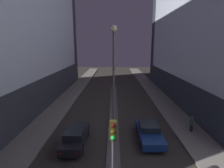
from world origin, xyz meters
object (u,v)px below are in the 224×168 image
Objects in this scene: car_right_lane at (149,132)px; pedestrian_on_right_sidewalk at (192,124)px; traffic_light_near at (113,147)px; traffic_light_far at (114,73)px; traffic_light_mid at (114,90)px; street_lamp at (114,69)px; car_left_lane at (75,137)px.

pedestrian_on_right_sidewalk is at bearing 16.91° from car_right_lane.
traffic_light_near and traffic_light_far have the same top height.
traffic_light_mid reaches higher than pedestrian_on_right_sidewalk.
street_lamp is at bearing 90.00° from traffic_light_near.
car_right_lane is (3.18, -3.90, -2.90)m from traffic_light_mid.
pedestrian_on_right_sidewalk is (7.51, -13.99, -2.70)m from traffic_light_far.
car_left_lane is 0.97× the size of car_right_lane.
traffic_light_far is 1.05× the size of car_left_lane.
traffic_light_near is 0.50× the size of street_lamp.
car_right_lane is (6.36, 1.00, -0.03)m from car_left_lane.
car_right_lane is (3.18, 7.07, -2.90)m from traffic_light_near.
traffic_light_near is 22.39m from traffic_light_far.
traffic_light_far is 16.36m from street_lamp.
traffic_light_mid is 1.05× the size of car_left_lane.
traffic_light_far is (0.00, 11.42, 0.00)m from traffic_light_mid.
street_lamp is 6.33× the size of pedestrian_on_right_sidewalk.
traffic_light_near is at bearing -131.84° from pedestrian_on_right_sidewalk.
traffic_light_near is at bearing -90.00° from street_lamp.
street_lamp is at bearing 3.50° from car_left_lane.
street_lamp is at bearing -90.00° from traffic_light_mid.
car_left_lane is at bearing -167.76° from pedestrian_on_right_sidewalk.
car_right_lane is at bearing 65.78° from traffic_light_near.
street_lamp is 9.55m from pedestrian_on_right_sidewalk.
street_lamp reaches higher than traffic_light_far.
pedestrian_on_right_sidewalk is at bearing -18.94° from traffic_light_mid.
car_right_lane is at bearing 8.96° from car_left_lane.
pedestrian_on_right_sidewalk is (7.51, 2.13, -5.50)m from street_lamp.
pedestrian_on_right_sidewalk is (10.70, 2.32, 0.16)m from car_left_lane.
traffic_light_near is 8.28m from car_right_lane.
traffic_light_far is 1.02× the size of car_right_lane.
street_lamp is at bearing -165.73° from car_right_lane.
traffic_light_near is 10.97m from traffic_light_mid.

